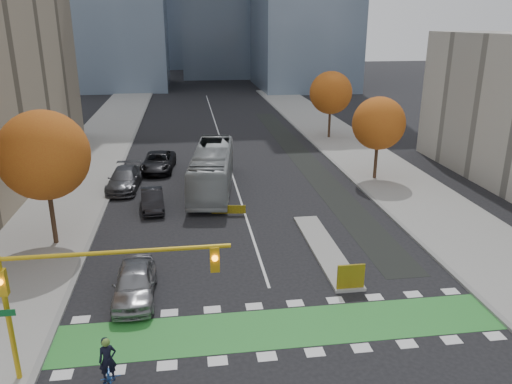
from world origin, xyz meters
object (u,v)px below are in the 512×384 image
object	(u,v)px
bus	(212,169)
parked_car_c	(124,179)
tree_west	(44,155)
traffic_signal_west	(78,282)
parked_car_b	(152,200)
parked_car_d	(158,162)
hazard_board	(351,276)
tree_east_near	(379,123)
parked_car_a	(135,283)
cyclist	(109,374)
tree_east_far	(331,93)

from	to	relation	value
bus	parked_car_c	size ratio (longest dim) A/B	2.14
tree_west	traffic_signal_west	bearing A→B (deg)	-71.98
parked_car_b	parked_car_d	xyz separation A→B (m)	(0.00, 10.00, 0.09)
hazard_board	parked_car_c	xyz separation A→B (m)	(-13.00, 18.13, 0.04)
bus	tree_west	bearing A→B (deg)	-130.10
parked_car_c	tree_east_near	bearing A→B (deg)	2.30
traffic_signal_west	parked_car_a	distance (m)	6.50
hazard_board	traffic_signal_west	bearing A→B (deg)	-158.45
cyclist	parked_car_c	size ratio (longest dim) A/B	0.39
cyclist	bus	xyz separation A→B (m)	(5.06, 22.79, 0.96)
tree_west	traffic_signal_west	distance (m)	13.25
tree_east_near	parked_car_a	distance (m)	25.56
parked_car_b	parked_car_c	xyz separation A→B (m)	(-2.50, 5.00, 0.11)
tree_east_far	traffic_signal_west	bearing A→B (deg)	-117.95
tree_east_near	parked_car_a	bearing A→B (deg)	-137.67
tree_east_near	parked_car_d	distance (m)	19.67
traffic_signal_west	parked_car_c	world-z (taller)	traffic_signal_west
hazard_board	parked_car_a	size ratio (longest dim) A/B	0.29
parked_car_b	cyclist	bearing A→B (deg)	-96.91
parked_car_b	hazard_board	bearing A→B (deg)	-56.74
parked_car_c	parked_car_d	bearing A→B (deg)	66.63
traffic_signal_west	parked_car_c	distance (m)	23.09
hazard_board	tree_east_far	world-z (taller)	tree_east_far
cyclist	parked_car_d	bearing A→B (deg)	74.16
parked_car_a	parked_car_c	distance (m)	17.48
bus	parked_car_b	distance (m)	6.08
hazard_board	traffic_signal_west	world-z (taller)	traffic_signal_west
cyclist	parked_car_b	distance (m)	18.91
hazard_board	tree_east_far	bearing A→B (deg)	75.88
tree_east_far	parked_car_b	bearing A→B (deg)	-132.59
tree_west	tree_east_near	world-z (taller)	tree_west
hazard_board	tree_east_near	xyz separation A→B (m)	(8.00, 17.80, 4.06)
traffic_signal_west	parked_car_b	distance (m)	18.20
parked_car_d	parked_car_a	bearing A→B (deg)	-85.24
tree_east_far	parked_car_b	xyz separation A→B (m)	(-19.00, -20.67, -4.52)
tree_east_far	parked_car_b	distance (m)	28.44
hazard_board	parked_car_d	bearing A→B (deg)	114.42
tree_east_far	parked_car_c	size ratio (longest dim) A/B	1.33
traffic_signal_west	parked_car_d	xyz separation A→B (m)	(1.43, 27.84, -3.22)
tree_east_far	cyclist	xyz separation A→B (m)	(-19.50, -39.57, -4.48)
hazard_board	traffic_signal_west	distance (m)	13.23
hazard_board	tree_west	bearing A→B (deg)	154.01
traffic_signal_west	parked_car_d	distance (m)	28.06
tree_east_near	parked_car_c	bearing A→B (deg)	179.11
tree_west	tree_east_far	distance (m)	35.73
bus	parked_car_d	distance (m)	7.68
hazard_board	bus	world-z (taller)	bus
parked_car_a	bus	bearing A→B (deg)	73.60
hazard_board	parked_car_b	bearing A→B (deg)	128.66
tree_west	parked_car_c	xyz separation A→B (m)	(3.00, 10.33, -4.78)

